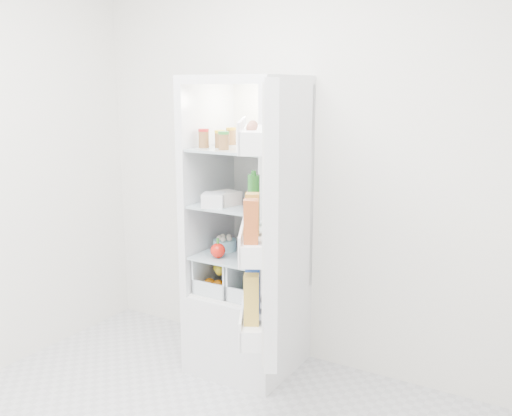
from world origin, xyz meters
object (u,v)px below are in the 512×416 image
Objects in this scene: mushroom_bowl at (225,245)px; fridge_door at (265,225)px; refrigerator at (251,263)px; red_cabbage at (258,234)px.

fridge_door reaches higher than mushroom_bowl.
refrigerator is 12.66× the size of mushroom_bowl.
mushroom_bowl is at bearing -142.12° from red_cabbage.
mushroom_bowl is 0.11× the size of fridge_door.
mushroom_bowl is (-0.14, -0.08, 0.12)m from refrigerator.
red_cabbage is at bearing 60.48° from refrigerator.
mushroom_bowl is 0.84m from fridge_door.
red_cabbage is at bearing 37.88° from mushroom_bowl.
mushroom_bowl is at bearing 19.58° from fridge_door.
fridge_door is at bearing -41.55° from mushroom_bowl.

